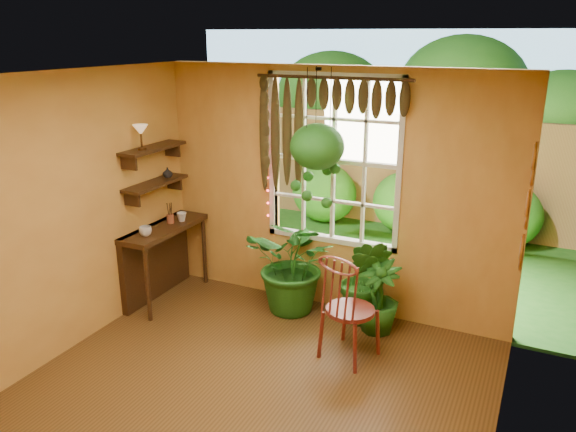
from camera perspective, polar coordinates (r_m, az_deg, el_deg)
name	(u,v)px	position (r m, az deg, el deg)	size (l,w,h in m)	color
floor	(229,418)	(4.92, -5.99, -19.69)	(4.50, 4.50, 0.00)	brown
ceiling	(216,81)	(3.91, -7.30, 13.43)	(4.50, 4.50, 0.00)	white
wall_back	(332,193)	(6.15, 4.48, 2.37)	(4.00, 4.00, 0.00)	gold
wall_left	(32,228)	(5.51, -24.59, -1.14)	(4.50, 4.50, 0.00)	gold
wall_right	(507,322)	(3.68, 21.40, -10.01)	(4.50, 4.50, 0.00)	gold
window	(334,161)	(6.09, 4.67, 5.61)	(1.52, 0.10, 1.86)	silver
valance_vine	(323,108)	(5.91, 3.61, 10.93)	(1.70, 0.12, 1.10)	#3B2610
string_lights	(267,152)	(6.30, -2.12, 6.54)	(0.03, 0.03, 1.54)	#FF2633
wall_plates	(527,210)	(5.28, 23.09, 0.58)	(0.04, 0.32, 1.10)	beige
counter_ledge	(159,253)	(6.78, -13.01, -3.67)	(0.40, 1.20, 0.90)	#3B2610
shelf_lower	(156,183)	(6.50, -13.30, 3.25)	(0.25, 0.90, 0.04)	#3B2610
shelf_upper	(153,148)	(6.41, -13.55, 6.71)	(0.25, 0.90, 0.04)	#3B2610
backyard	(438,135)	(10.47, 14.96, 7.97)	(14.00, 10.00, 12.00)	#1E5D1A
windsor_chair	(348,324)	(5.49, 6.09, -10.82)	(0.58, 0.60, 1.26)	maroon
potted_plant_left	(296,264)	(6.25, 0.77, -4.88)	(1.03, 0.89, 1.14)	#195015
potted_plant_mid	(365,280)	(6.08, 7.82, -6.49)	(0.55, 0.44, 1.00)	#195015
potted_plant_right	(378,296)	(5.98, 9.15, -8.06)	(0.45, 0.45, 0.80)	#195015
hanging_basket	(317,152)	(5.74, 2.98, 6.56)	(0.56, 0.56, 1.40)	black
cup_a	(145,231)	(6.31, -14.28, -1.51)	(0.14, 0.14, 0.11)	silver
cup_b	(182,217)	(6.71, -10.75, -0.09)	(0.12, 0.12, 0.11)	beige
brush_jar	(170,213)	(6.65, -11.90, 0.29)	(0.08, 0.08, 0.31)	#98492C
shelf_vase	(168,173)	(6.65, -12.13, 4.34)	(0.11, 0.11, 0.12)	#B2AD99
tiffany_lamp	(141,131)	(6.21, -14.74, 8.31)	(0.16, 0.16, 0.27)	#523417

